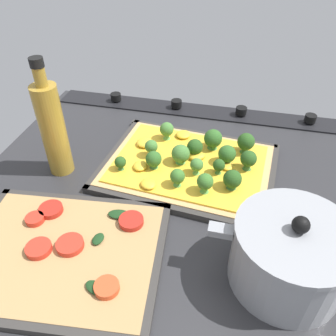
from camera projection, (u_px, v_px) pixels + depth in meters
ground_plane at (184, 201)px, 67.10cm from camera, size 84.96×72.19×3.00cm
stove_control_panel at (208, 111)px, 90.51cm from camera, size 81.56×7.00×2.60cm
baking_tray_front at (188, 168)px, 72.12cm from camera, size 37.35×29.79×1.30cm
broccoli_pizza at (192, 161)px, 70.99cm from camera, size 34.73×27.18×5.90cm
baking_tray_back at (62, 255)px, 54.99cm from camera, size 34.55×28.56×1.30cm
veggie_pizza_back at (64, 250)px, 54.82cm from camera, size 31.92×25.93×1.90cm
cooking_pot at (290, 255)px, 48.97cm from camera, size 23.82×16.95×12.90cm
oil_bottle at (53, 128)px, 66.11cm from camera, size 4.91×4.91×24.02cm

